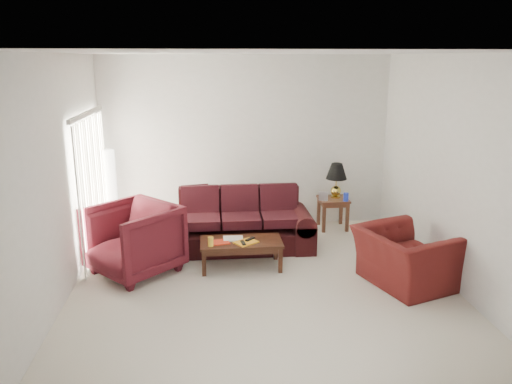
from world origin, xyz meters
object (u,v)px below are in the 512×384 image
at_px(armchair_left, 133,240).
at_px(coffee_table, 241,254).
at_px(end_table, 333,213).
at_px(sofa, 241,221).
at_px(floor_lamp, 111,192).
at_px(armchair_right, 404,258).

distance_m(armchair_left, coffee_table, 1.53).
bearing_deg(coffee_table, end_table, 33.91).
height_order(sofa, armchair_left, armchair_left).
distance_m(floor_lamp, armchair_left, 1.79).
relative_size(end_table, armchair_left, 0.51).
xyz_separation_m(floor_lamp, armchair_left, (0.58, -1.67, -0.25)).
relative_size(sofa, floor_lamp, 1.52).
relative_size(sofa, coffee_table, 1.94).
bearing_deg(floor_lamp, coffee_table, -37.94).
relative_size(end_table, coffee_table, 0.47).
bearing_deg(end_table, armchair_left, -153.68).
relative_size(sofa, armchair_left, 2.08).
distance_m(floor_lamp, armchair_right, 4.85).
height_order(end_table, armchair_right, armchair_right).
bearing_deg(sofa, coffee_table, -98.95).
distance_m(armchair_left, armchair_right, 3.69).
distance_m(end_table, armchair_left, 3.63).
height_order(sofa, floor_lamp, floor_lamp).
distance_m(sofa, coffee_table, 0.79).
bearing_deg(armchair_right, coffee_table, 50.48).
bearing_deg(armchair_left, sofa, 73.11).
distance_m(floor_lamp, coffee_table, 2.70).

